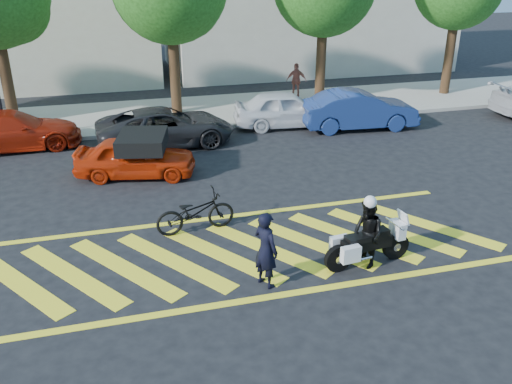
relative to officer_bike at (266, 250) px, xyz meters
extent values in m
plane|color=black|center=(-0.05, 1.43, -0.84)|extent=(90.00, 90.00, 0.00)
cube|color=#9E998E|center=(-0.05, 13.43, -0.77)|extent=(60.00, 5.00, 0.15)
cube|color=yellow|center=(-5.05, 1.43, -0.84)|extent=(2.43, 3.21, 0.01)
cube|color=yellow|center=(-3.95, 1.43, -0.84)|extent=(2.43, 3.21, 0.01)
cube|color=yellow|center=(-2.85, 1.43, -0.84)|extent=(2.43, 3.21, 0.01)
cube|color=yellow|center=(-1.75, 1.43, -0.84)|extent=(2.43, 3.21, 0.01)
cube|color=yellow|center=(-0.65, 1.43, -0.84)|extent=(2.43, 3.21, 0.01)
cube|color=yellow|center=(0.45, 1.43, -0.84)|extent=(2.43, 3.21, 0.01)
cube|color=yellow|center=(1.55, 1.43, -0.84)|extent=(2.43, 3.21, 0.01)
cube|color=yellow|center=(2.65, 1.43, -0.84)|extent=(2.43, 3.21, 0.01)
cube|color=yellow|center=(3.75, 1.43, -0.84)|extent=(2.43, 3.21, 0.01)
cube|color=yellow|center=(4.85, 1.43, -0.84)|extent=(2.43, 3.21, 0.01)
cube|color=yellow|center=(-0.05, -0.47, -0.84)|extent=(12.00, 0.20, 0.01)
cube|color=yellow|center=(-0.05, 3.33, -0.84)|extent=(12.00, 0.20, 0.01)
cylinder|color=black|center=(-6.55, 13.43, 1.16)|extent=(0.44, 0.44, 4.00)
sphere|color=#1D4713|center=(-5.95, 13.73, 3.68)|extent=(2.73, 2.73, 2.73)
cylinder|color=black|center=(-0.05, 13.43, 1.16)|extent=(0.44, 0.44, 4.00)
sphere|color=#1D4713|center=(0.55, 13.73, 3.73)|extent=(2.99, 2.99, 2.99)
cylinder|color=black|center=(6.45, 13.43, 1.16)|extent=(0.44, 0.44, 4.00)
cylinder|color=black|center=(12.95, 13.43, 1.16)|extent=(0.44, 0.44, 4.00)
imported|color=black|center=(0.00, 0.00, 0.00)|extent=(0.65, 0.73, 1.68)
imported|color=black|center=(-1.02, 2.75, -0.32)|extent=(2.05, 0.91, 1.05)
cylinder|color=black|center=(1.67, 0.08, -0.53)|extent=(0.64, 0.20, 0.63)
cylinder|color=silver|center=(1.67, 0.08, -0.53)|extent=(0.21, 0.17, 0.19)
cylinder|color=black|center=(3.15, 0.24, -0.53)|extent=(0.64, 0.20, 0.63)
cylinder|color=silver|center=(3.15, 0.24, -0.53)|extent=(0.21, 0.17, 0.19)
cube|color=black|center=(2.36, 0.16, -0.29)|extent=(1.21, 0.38, 0.29)
cube|color=black|center=(2.65, 0.19, -0.10)|extent=(0.46, 0.33, 0.21)
cube|color=black|center=(2.13, 0.13, -0.12)|extent=(0.56, 0.38, 0.11)
cube|color=silver|center=(3.15, 0.24, -0.10)|extent=(0.25, 0.42, 0.38)
cube|color=silver|center=(1.80, 0.34, -0.32)|extent=(0.44, 0.22, 0.36)
cube|color=silver|center=(1.85, -0.15, -0.32)|extent=(0.44, 0.22, 0.36)
imported|color=black|center=(2.36, 0.16, -0.06)|extent=(0.67, 0.82, 1.56)
imported|color=#B82608|center=(-2.20, 6.88, -0.22)|extent=(3.90, 2.24, 1.25)
imported|color=#981B09|center=(-6.25, 10.63, -0.16)|extent=(4.77, 2.13, 1.36)
imported|color=black|center=(-0.95, 9.61, -0.16)|extent=(4.98, 2.50, 1.35)
imported|color=silver|center=(3.96, 10.63, -0.13)|extent=(4.36, 2.14, 1.43)
imported|color=navy|center=(6.61, 9.65, -0.09)|extent=(4.68, 1.99, 1.50)
imported|color=#995245|center=(5.70, 14.47, 0.10)|extent=(1.01, 0.68, 1.59)
camera|label=1|loc=(-2.74, -9.28, 5.60)|focal=38.00mm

